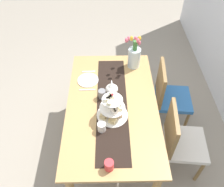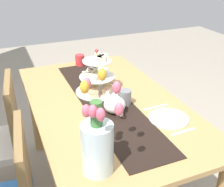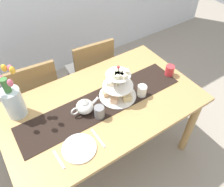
# 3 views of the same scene
# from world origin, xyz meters

# --- Properties ---
(ground_plane) EXTENTS (8.00, 8.00, 0.00)m
(ground_plane) POSITION_xyz_m (0.00, 0.00, 0.00)
(ground_plane) COLOR gray
(dining_table) EXTENTS (1.56, 0.91, 0.77)m
(dining_table) POSITION_xyz_m (0.00, 0.00, 0.66)
(dining_table) COLOR tan
(dining_table) RESTS_ON ground_plane
(chair_left) EXTENTS (0.46, 0.46, 0.91)m
(chair_left) POSITION_xyz_m (-0.36, 0.68, 0.50)
(chair_left) COLOR olive
(chair_left) RESTS_ON ground_plane
(chair_right) EXTENTS (0.46, 0.46, 0.91)m
(chair_right) POSITION_xyz_m (0.26, 0.68, 0.50)
(chair_right) COLOR olive
(chair_right) RESTS_ON ground_plane
(table_runner) EXTENTS (1.35, 0.30, 0.00)m
(table_runner) POSITION_xyz_m (0.00, -0.00, 0.77)
(table_runner) COLOR black
(table_runner) RESTS_ON dining_table
(tiered_cake_stand) EXTENTS (0.30, 0.30, 0.30)m
(tiered_cake_stand) POSITION_xyz_m (0.14, 0.00, 0.87)
(tiered_cake_stand) COLOR beige
(tiered_cake_stand) RESTS_ON table_runner
(teapot) EXTENTS (0.24, 0.13, 0.14)m
(teapot) POSITION_xyz_m (-0.16, 0.00, 0.83)
(teapot) COLOR white
(teapot) RESTS_ON table_runner
(tulip_vase) EXTENTS (0.18, 0.19, 0.45)m
(tulip_vase) POSITION_xyz_m (-0.58, 0.26, 0.92)
(tulip_vase) COLOR silver
(tulip_vase) RESTS_ON dining_table
(dinner_plate_left) EXTENTS (0.23, 0.23, 0.01)m
(dinner_plate_left) POSITION_xyz_m (-0.34, -0.26, 0.78)
(dinner_plate_left) COLOR white
(dinner_plate_left) RESTS_ON dining_table
(fork_left) EXTENTS (0.02, 0.15, 0.01)m
(fork_left) POSITION_xyz_m (-0.49, -0.26, 0.77)
(fork_left) COLOR silver
(fork_left) RESTS_ON dining_table
(knife_left) EXTENTS (0.02, 0.17, 0.01)m
(knife_left) POSITION_xyz_m (-0.20, -0.26, 0.77)
(knife_left) COLOR silver
(knife_left) RESTS_ON dining_table
(mug_grey) EXTENTS (0.08, 0.08, 0.09)m
(mug_grey) POSITION_xyz_m (-0.09, -0.10, 0.82)
(mug_grey) COLOR slate
(mug_grey) RESTS_ON table_runner
(mug_white_text) EXTENTS (0.08, 0.08, 0.09)m
(mug_white_text) POSITION_xyz_m (0.31, -0.10, 0.82)
(mug_white_text) COLOR white
(mug_white_text) RESTS_ON dining_table
(mug_orange) EXTENTS (0.08, 0.08, 0.09)m
(mug_orange) POSITION_xyz_m (0.67, -0.04, 0.82)
(mug_orange) COLOR red
(mug_orange) RESTS_ON dining_table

